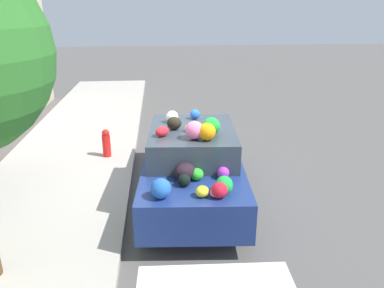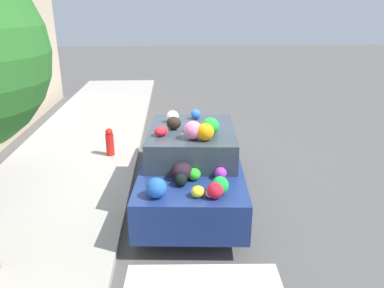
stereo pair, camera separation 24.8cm
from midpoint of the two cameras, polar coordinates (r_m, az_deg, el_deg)
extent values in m
plane|color=#565451|center=(7.73, -0.37, -7.98)|extent=(60.00, 60.00, 0.00)
cube|color=#B2ADA3|center=(8.06, -20.11, -7.59)|extent=(24.00, 3.20, 0.13)
cylinder|color=red|center=(9.53, -11.66, -0.11)|extent=(0.20, 0.20, 0.55)
sphere|color=red|center=(9.42, -11.80, 1.80)|extent=(0.18, 0.18, 0.18)
cube|color=navy|center=(7.45, 0.96, -3.56)|extent=(4.41, 2.09, 0.67)
cube|color=#333D47|center=(7.07, 0.99, 0.31)|extent=(2.04, 1.71, 0.53)
cylinder|color=black|center=(8.85, -4.41, -2.00)|extent=(0.63, 0.22, 0.62)
cylinder|color=black|center=(8.85, 6.29, -2.05)|extent=(0.63, 0.22, 0.62)
cylinder|color=black|center=(6.48, -6.51, -11.02)|extent=(0.63, 0.22, 0.62)
cylinder|color=black|center=(6.49, 8.39, -11.09)|extent=(0.63, 0.22, 0.62)
ellipsoid|color=pink|center=(5.63, 4.25, -7.52)|extent=(0.27, 0.26, 0.12)
sphere|color=purple|center=(6.18, 5.51, -4.47)|extent=(0.27, 0.27, 0.21)
ellipsoid|color=red|center=(6.59, -3.66, 1.98)|extent=(0.32, 0.33, 0.17)
ellipsoid|color=black|center=(6.13, -0.35, -4.19)|extent=(0.47, 0.48, 0.29)
sphere|color=orange|center=(6.34, 3.15, 1.85)|extent=(0.42, 0.42, 0.30)
ellipsoid|color=green|center=(5.69, 5.54, -6.34)|extent=(0.37, 0.37, 0.29)
ellipsoid|color=yellow|center=(6.80, 0.67, 2.45)|extent=(0.20, 0.22, 0.14)
sphere|color=pink|center=(6.39, 1.27, 2.10)|extent=(0.45, 0.45, 0.32)
sphere|color=black|center=(5.93, -0.52, -5.52)|extent=(0.23, 0.23, 0.21)
ellipsoid|color=orange|center=(8.28, 3.25, 2.37)|extent=(0.45, 0.48, 0.27)
ellipsoid|color=black|center=(6.93, -1.76, 3.22)|extent=(0.29, 0.31, 0.24)
ellipsoid|color=#F3A516|center=(9.02, -1.80, 3.68)|extent=(0.30, 0.30, 0.19)
ellipsoid|color=black|center=(8.57, 5.59, 2.72)|extent=(0.36, 0.34, 0.21)
sphere|color=blue|center=(7.56, 1.53, 4.55)|extent=(0.21, 0.21, 0.20)
ellipsoid|color=green|center=(6.13, 1.45, -4.63)|extent=(0.27, 0.26, 0.20)
sphere|color=white|center=(7.34, -1.99, 4.20)|extent=(0.33, 0.33, 0.24)
sphere|color=blue|center=(5.59, -4.19, -6.70)|extent=(0.35, 0.35, 0.31)
sphere|color=yellow|center=(5.68, -3.98, -6.63)|extent=(0.26, 0.26, 0.23)
sphere|color=green|center=(6.62, 3.90, 2.69)|extent=(0.32, 0.32, 0.31)
sphere|color=black|center=(8.13, 3.36, 1.65)|extent=(0.19, 0.19, 0.16)
sphere|color=red|center=(5.58, 4.81, -7.10)|extent=(0.34, 0.34, 0.25)
ellipsoid|color=yellow|center=(5.62, 2.16, -7.27)|extent=(0.29, 0.29, 0.17)
camera|label=1|loc=(0.12, -89.02, 0.37)|focal=35.00mm
camera|label=2|loc=(0.12, 90.98, -0.37)|focal=35.00mm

